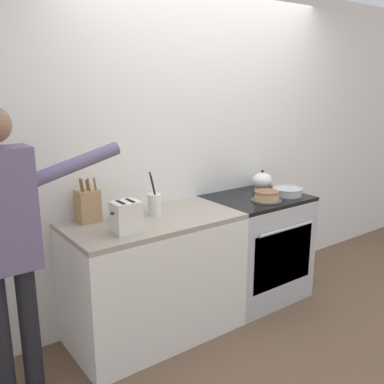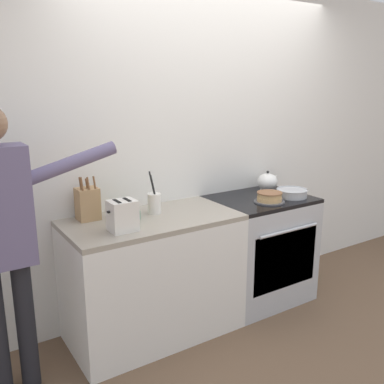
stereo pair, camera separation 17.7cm
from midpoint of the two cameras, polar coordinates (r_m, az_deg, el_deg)
ground_plane at (r=3.52m, az=9.81°, el=-16.83°), size 16.00×16.00×0.00m
wall_back at (r=3.56m, az=3.49°, el=6.10°), size 8.00×0.04×2.60m
counter_cabinet at (r=3.16m, az=-3.55°, el=-11.20°), size 1.22×0.64×0.89m
stove_range at (r=3.71m, az=10.29°, el=-7.41°), size 0.80×0.67×0.89m
layer_cake at (r=3.44m, az=11.75°, el=-0.73°), size 0.24×0.24×0.08m
tea_kettle at (r=3.82m, az=11.36°, el=1.32°), size 0.22×0.18×0.17m
mixing_bowl at (r=3.64m, az=14.56°, el=-0.13°), size 0.26×0.26×0.07m
knife_block at (r=2.99m, az=-12.11°, el=-1.53°), size 0.14×0.13×0.31m
utensil_crock at (r=3.07m, az=-3.40°, el=-1.47°), size 0.10×0.10×0.31m
fruit_bowl at (r=2.97m, az=-7.03°, el=-2.76°), size 0.21×0.21×0.11m
toaster at (r=2.73m, az=-7.40°, el=-3.17°), size 0.19×0.14×0.20m
person_baker at (r=2.55m, az=-22.20°, el=-4.73°), size 0.95×0.20×1.70m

